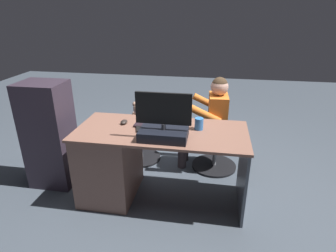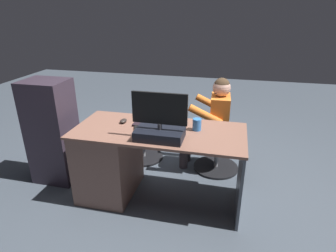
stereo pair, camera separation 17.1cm
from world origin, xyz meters
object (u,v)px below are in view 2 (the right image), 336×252
at_px(monitor, 160,127).
at_px(tv_remote, 137,128).
at_px(keyboard, 156,125).
at_px(cup, 197,125).
at_px(computer_mouse, 123,121).
at_px(person, 212,117).
at_px(teddy_bear, 143,115).
at_px(office_chair_teddy, 143,140).
at_px(desk, 118,158).
at_px(visitor_chair, 217,150).

height_order(monitor, tv_remote, monitor).
bearing_deg(keyboard, cup, 178.62).
bearing_deg(keyboard, tv_remote, 34.55).
relative_size(computer_mouse, person, 0.09).
height_order(teddy_bear, person, person).
height_order(monitor, computer_mouse, monitor).
bearing_deg(computer_mouse, office_chair_teddy, -87.85).
relative_size(desk, office_chair_teddy, 3.23).
xyz_separation_m(computer_mouse, visitor_chair, (-0.88, -0.59, -0.51)).
distance_m(keyboard, teddy_bear, 0.76).
relative_size(desk, computer_mouse, 16.21).
relative_size(office_chair_teddy, teddy_bear, 1.52).
bearing_deg(teddy_bear, office_chair_teddy, 90.00).
height_order(tv_remote, teddy_bear, tv_remote).
distance_m(cup, visitor_chair, 0.84).
distance_m(cup, person, 0.64).
relative_size(keyboard, teddy_bear, 1.32).
height_order(cup, visitor_chair, cup).
bearing_deg(person, cup, 82.05).
bearing_deg(teddy_bear, visitor_chair, 176.34).
height_order(office_chair_teddy, visitor_chair, same).
distance_m(desk, teddy_bear, 0.77).
bearing_deg(person, keyboard, 51.78).
relative_size(computer_mouse, tv_remote, 0.64).
xyz_separation_m(office_chair_teddy, person, (-0.82, 0.04, 0.39)).
bearing_deg(person, tv_remote, 48.52).
bearing_deg(keyboard, person, -128.22).
bearing_deg(visitor_chair, desk, 36.58).
bearing_deg(cup, visitor_chair, -105.64).
xyz_separation_m(tv_remote, person, (-0.62, -0.71, -0.11)).
relative_size(desk, tv_remote, 10.38).
distance_m(desk, office_chair_teddy, 0.75).
xyz_separation_m(desk, teddy_bear, (-0.02, -0.74, 0.18)).
height_order(tv_remote, visitor_chair, tv_remote).
height_order(computer_mouse, person, person).
bearing_deg(keyboard, office_chair_teddy, -61.84).
bearing_deg(monitor, tv_remote, -30.89).
bearing_deg(tv_remote, desk, -22.29).
xyz_separation_m(keyboard, teddy_bear, (0.35, -0.66, -0.17)).
xyz_separation_m(keyboard, office_chair_teddy, (0.35, -0.65, -0.50)).
height_order(cup, teddy_bear, cup).
height_order(keyboard, person, person).
bearing_deg(teddy_bear, cup, 137.83).
relative_size(monitor, keyboard, 1.10).
relative_size(keyboard, computer_mouse, 4.38).
bearing_deg(cup, person, -97.95).
height_order(keyboard, computer_mouse, computer_mouse).
height_order(keyboard, teddy_bear, keyboard).
xyz_separation_m(cup, visitor_chair, (-0.17, -0.61, -0.55)).
height_order(keyboard, tv_remote, keyboard).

